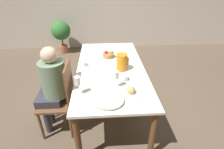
# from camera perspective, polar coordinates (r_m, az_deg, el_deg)

# --- Properties ---
(ground_plane) EXTENTS (20.00, 20.00, 0.00)m
(ground_plane) POSITION_cam_1_polar(r_m,az_deg,el_deg) (2.88, -0.37, -10.74)
(ground_plane) COLOR brown
(dining_table) EXTENTS (0.93, 1.89, 0.74)m
(dining_table) POSITION_cam_1_polar(r_m,az_deg,el_deg) (2.50, -0.42, 0.51)
(dining_table) COLOR silver
(dining_table) RESTS_ON ground_plane
(chair_person_side) EXTENTS (0.42, 0.42, 0.99)m
(chair_person_side) POSITION_cam_1_polar(r_m,az_deg,el_deg) (2.32, -16.14, -7.31)
(chair_person_side) COLOR brown
(chair_person_side) RESTS_ON ground_plane
(person_seated) EXTENTS (0.39, 0.41, 1.20)m
(person_seated) POSITION_cam_1_polar(r_m,az_deg,el_deg) (2.27, -19.00, -2.95)
(person_seated) COLOR #33333D
(person_seated) RESTS_ON ground_plane
(red_pitcher) EXTENTS (0.17, 0.15, 0.23)m
(red_pitcher) POSITION_cam_1_polar(r_m,az_deg,el_deg) (2.34, 3.22, 4.04)
(red_pitcher) COLOR orange
(red_pitcher) RESTS_ON dining_table
(wine_glass_water) EXTENTS (0.07, 0.07, 0.21)m
(wine_glass_water) POSITION_cam_1_polar(r_m,az_deg,el_deg) (1.96, 1.27, -0.29)
(wine_glass_water) COLOR white
(wine_glass_water) RESTS_ON dining_table
(wine_glass_juice) EXTENTS (0.07, 0.07, 0.22)m
(wine_glass_juice) POSITION_cam_1_polar(r_m,az_deg,el_deg) (1.88, -11.22, -2.31)
(wine_glass_juice) COLOR white
(wine_glass_juice) RESTS_ON dining_table
(teacup_near_person) EXTENTS (0.12, 0.12, 0.07)m
(teacup_near_person) POSITION_cam_1_polar(r_m,az_deg,el_deg) (2.15, 4.32, -1.26)
(teacup_near_person) COLOR silver
(teacup_near_person) RESTS_ON dining_table
(teacup_across) EXTENTS (0.12, 0.12, 0.07)m
(teacup_across) POSITION_cam_1_polar(r_m,az_deg,el_deg) (2.50, -9.12, 3.27)
(teacup_across) COLOR silver
(teacup_across) RESTS_ON dining_table
(serving_tray) EXTENTS (0.31, 0.31, 0.03)m
(serving_tray) POSITION_cam_1_polar(r_m,az_deg,el_deg) (1.82, -0.95, -8.46)
(serving_tray) COLOR #B7B2A8
(serving_tray) RESTS_ON dining_table
(bread_plate) EXTENTS (0.20, 0.20, 0.10)m
(bread_plate) POSITION_cam_1_polar(r_m,az_deg,el_deg) (1.93, 6.21, -5.46)
(bread_plate) COLOR silver
(bread_plate) RESTS_ON dining_table
(fruit_bowl) EXTENTS (0.18, 0.18, 0.11)m
(fruit_bowl) POSITION_cam_1_polar(r_m,az_deg,el_deg) (2.74, -1.09, 6.47)
(fruit_bowl) COLOR #9E6B3D
(fruit_bowl) RESTS_ON dining_table
(potted_plant) EXTENTS (0.48, 0.48, 0.84)m
(potted_plant) POSITION_cam_1_polar(r_m,az_deg,el_deg) (4.79, -16.26, 13.08)
(potted_plant) COLOR #A8603D
(potted_plant) RESTS_ON ground_plane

